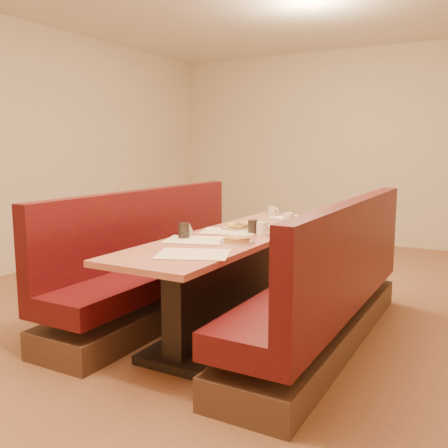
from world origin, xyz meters
The scene contains 19 objects.
ground centered at (0.00, 0.00, 0.00)m, with size 8.00×8.00×0.00m, color #9E6647.
room_envelope centered at (0.00, 0.00, 1.93)m, with size 6.04×8.04×2.82m.
diner_table centered at (0.00, 0.00, 0.37)m, with size 0.70×2.50×0.75m.
booth_left centered at (-0.73, 0.00, 0.36)m, with size 0.55×2.50×1.05m.
booth_right centered at (0.73, 0.00, 0.36)m, with size 0.55×2.50×1.05m.
placemat_near_left centered at (-0.12, -0.39, 0.75)m, with size 0.41×0.31×0.00m, color #FFE8C7.
placemat_near_right centered at (0.12, -0.80, 0.75)m, with size 0.44×0.33×0.00m, color #FFE8C7.
placemat_far_left centered at (-0.09, 0.05, 0.75)m, with size 0.42×0.31×0.00m, color #FFE8C7.
placemat_far_right centered at (0.12, 0.98, 0.75)m, with size 0.44×0.33×0.00m, color #FFE8C7.
pancake_plate centered at (0.19, -0.35, 0.77)m, with size 0.24×0.24×0.05m.
eggs_plate centered at (-0.10, 0.18, 0.77)m, with size 0.26×0.26×0.05m.
extra_plate_mid centered at (0.24, 0.48, 0.76)m, with size 0.19×0.19×0.04m.
extra_plate_far centered at (-0.07, 0.36, 0.77)m, with size 0.23×0.23×0.05m.
coffee_mug_a centered at (0.22, 0.02, 0.80)m, with size 0.13×0.10×0.10m.
coffee_mug_b centered at (-0.28, -0.29, 0.80)m, with size 0.12×0.09×0.09m.
coffee_mug_c centered at (0.18, 0.63, 0.80)m, with size 0.13×0.09×0.10m.
coffee_mug_d centered at (-0.19, 1.10, 0.79)m, with size 0.11×0.08×0.08m.
soda_tumbler_near centered at (-0.24, -0.37, 0.81)m, with size 0.08×0.08×0.11m.
soda_tumbler_mid centered at (0.10, 0.08, 0.80)m, with size 0.08×0.08×0.10m.
Camera 1 is at (1.75, -3.33, 1.40)m, focal length 40.00 mm.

